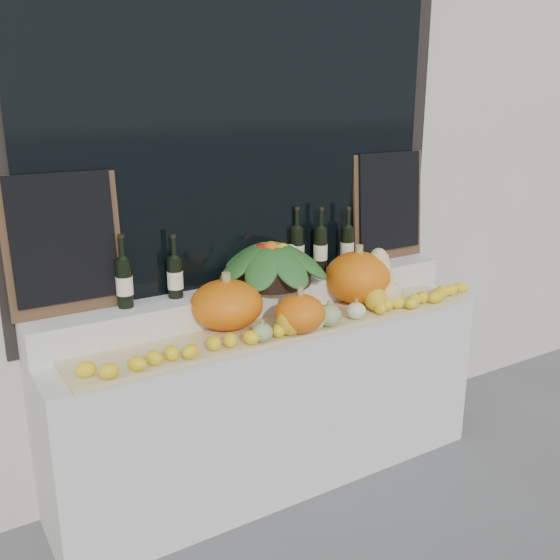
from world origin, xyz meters
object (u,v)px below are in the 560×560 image
object	(u,v)px
pumpkin_left	(227,304)
butternut_squash	(386,282)
produce_bowl	(271,263)
wine_bottle_tall	(297,250)
pumpkin_right	(358,277)

from	to	relation	value
pumpkin_left	butternut_squash	bearing A→B (deg)	-8.33
produce_bowl	wine_bottle_tall	world-z (taller)	wine_bottle_tall
pumpkin_left	pumpkin_right	size ratio (longest dim) A/B	0.98
wine_bottle_tall	butternut_squash	bearing A→B (deg)	-47.09
pumpkin_left	wine_bottle_tall	distance (m)	0.61
butternut_squash	pumpkin_right	bearing A→B (deg)	135.11
produce_bowl	wine_bottle_tall	bearing A→B (deg)	22.10
produce_bowl	wine_bottle_tall	distance (m)	0.23
pumpkin_left	pumpkin_right	world-z (taller)	pumpkin_right
pumpkin_left	butternut_squash	size ratio (longest dim) A/B	1.18
pumpkin_left	butternut_squash	distance (m)	0.88
pumpkin_left	pumpkin_right	distance (m)	0.77
produce_bowl	pumpkin_right	bearing A→B (deg)	-20.62
pumpkin_right	butternut_squash	world-z (taller)	butternut_squash
pumpkin_right	produce_bowl	world-z (taller)	produce_bowl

